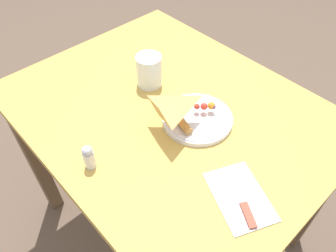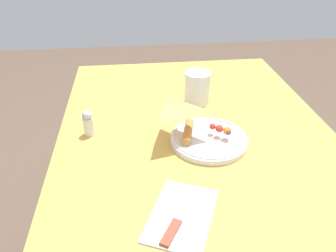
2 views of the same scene
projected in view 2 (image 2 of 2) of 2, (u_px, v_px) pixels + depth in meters
The scene contains 6 objects.
dining_table at pixel (192, 155), 1.06m from camera, with size 1.02×0.80×0.76m.
plate_pizza at pixel (209, 137), 0.91m from camera, with size 0.22×0.22×0.05m.
milk_glass at pixel (197, 89), 1.08m from camera, with size 0.09×0.09×0.11m.
napkin_folded at pixel (182, 215), 0.69m from camera, with size 0.22×0.19×0.00m.
butter_knife at pixel (180, 216), 0.68m from camera, with size 0.17×0.11×0.01m.
salt_shaker at pixel (88, 123), 0.93m from camera, with size 0.03×0.03×0.08m.
Camera 2 is at (-0.83, 0.17, 1.29)m, focal length 35.00 mm.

